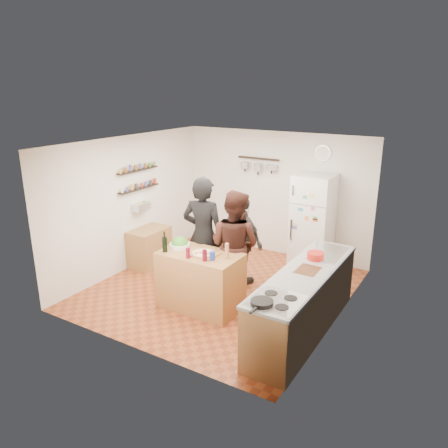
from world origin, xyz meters
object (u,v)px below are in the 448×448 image
Objects in this scene: counter_run at (304,303)px; side_table at (150,247)px; red_bowl at (315,256)px; wall_clock at (323,153)px; prep_island at (200,281)px; salad_bowl at (180,245)px; skillet at (262,302)px; fridge at (313,222)px; person_center at (234,246)px; person_left at (204,236)px; person_back at (242,241)px; pepper_mill at (227,252)px; wine_bottle at (165,244)px; salt_canister at (212,256)px.

side_table is at bearing 167.88° from counter_run.
wall_clock is (-0.70, 2.11, 1.18)m from red_bowl.
counter_run is at bearing 5.38° from prep_island.
red_bowl is at bearing 95.51° from counter_run.
salad_bowl is at bearing -162.78° from red_bowl.
fridge is (-0.65, 3.43, -0.05)m from skillet.
person_center is at bearing -8.90° from side_table.
skillet is at bearing -27.73° from salad_bowl.
side_table is at bearing 153.61° from prep_island.
counter_run is (1.64, 0.15, -0.01)m from prep_island.
person_back is (0.39, 0.61, -0.20)m from person_left.
wall_clock is at bearing 90.00° from fridge.
counter_run is at bearing 5.01° from pepper_mill.
skillet is (-0.10, -1.13, 0.50)m from counter_run.
skillet is 0.34× the size of side_table.
wine_bottle is at bearing -114.83° from wall_clock.
person_back is (0.62, 1.33, -0.24)m from wine_bottle.
wine_bottle is 0.09× the size of counter_run.
wine_bottle is 1.85× the size of salt_canister.
prep_island is at bearing -26.39° from side_table.
fridge is at bearing -90.00° from wall_clock.
red_bowl is at bearing -68.55° from fridge.
person_left reaches higher than person_center.
wall_clock is at bearing 72.27° from prep_island.
skillet reaches higher than side_table.
wall_clock is 3.74m from side_table.
salt_canister is 0.84m from person_left.
person_back reaches higher than salad_bowl.
salad_bowl is at bearing 39.80° from person_center.
salad_bowl is 0.20× the size of person_back.
salad_bowl reaches higher than side_table.
pepper_mill is 1.50m from skillet.
salt_canister is at bearing -148.42° from red_bowl.
red_bowl is 3.45m from side_table.
person_back reaches higher than pepper_mill.
salad_bowl is 2.50× the size of salt_canister.
skillet is at bearing -80.20° from wall_clock.
pepper_mill is at bearing 0.00° from salad_bowl.
pepper_mill is 0.11× the size of fridge.
fridge is (-0.75, 2.30, 0.45)m from counter_run.
person_left is at bearing 147.98° from pepper_mill.
person_left is 0.56m from person_center.
person_center is at bearing 123.65° from person_back.
person_left is at bearing 118.31° from prep_island.
prep_island is at bearing -174.62° from counter_run.
wine_bottle is 0.76m from person_left.
person_left is at bearing 71.44° from salad_bowl.
pepper_mill reaches higher than salad_bowl.
fridge is at bearing -104.86° from person_center.
person_center is at bearing 64.05° from prep_island.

